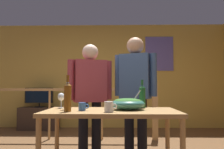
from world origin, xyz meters
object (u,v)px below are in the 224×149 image
(person_standing_right, at_px, (135,87))
(salad_bowl, at_px, (128,103))
(serving_table, at_px, (111,118))
(wine_bottle_green, at_px, (142,96))
(stair_railing, at_px, (81,103))
(wine_bottle_clear, at_px, (68,96))
(framed_picture, at_px, (159,54))
(wine_bottle_amber, at_px, (68,96))
(tv_console, at_px, (39,118))
(flat_screen_tv, at_px, (39,96))
(mug_white, at_px, (109,107))
(person_standing_left, at_px, (90,91))
(wine_glass, at_px, (61,97))
(mug_blue, at_px, (82,107))

(person_standing_right, bearing_deg, salad_bowl, 99.60)
(serving_table, bearing_deg, wine_bottle_green, 37.99)
(stair_railing, distance_m, wine_bottle_clear, 2.05)
(framed_picture, bearing_deg, wine_bottle_amber, -113.10)
(wine_bottle_green, bearing_deg, framed_picture, 76.47)
(wine_bottle_amber, bearing_deg, salad_bowl, 18.82)
(tv_console, bearing_deg, wine_bottle_clear, -66.56)
(flat_screen_tv, height_order, wine_bottle_green, wine_bottle_green)
(flat_screen_tv, relative_size, mug_white, 5.39)
(flat_screen_tv, height_order, wine_bottle_clear, wine_bottle_clear)
(tv_console, xyz_separation_m, wine_bottle_green, (2.14, -2.85, 0.64))
(mug_white, distance_m, person_standing_left, 1.01)
(tv_console, height_order, person_standing_left, person_standing_left)
(flat_screen_tv, bearing_deg, wine_glass, -67.02)
(flat_screen_tv, bearing_deg, tv_console, 90.00)
(person_standing_left, bearing_deg, mug_white, 86.87)
(serving_table, height_order, wine_bottle_green, wine_bottle_green)
(flat_screen_tv, bearing_deg, salad_bowl, -57.18)
(serving_table, relative_size, person_standing_left, 0.86)
(framed_picture, height_order, wine_bottle_clear, framed_picture)
(person_standing_right, bearing_deg, wine_bottle_green, 115.05)
(stair_railing, height_order, wine_bottle_amber, wine_bottle_amber)
(wine_bottle_green, xyz_separation_m, mug_white, (-0.36, -0.47, -0.08))
(wine_bottle_clear, relative_size, person_standing_left, 0.21)
(wine_bottle_amber, bearing_deg, serving_table, 20.95)
(tv_console, bearing_deg, flat_screen_tv, -90.00)
(wine_bottle_green, relative_size, wine_bottle_clear, 0.95)
(wine_glass, xyz_separation_m, mug_white, (0.55, -0.41, -0.07))
(wine_glass, xyz_separation_m, wine_bottle_amber, (0.15, -0.37, 0.03))
(salad_bowl, bearing_deg, serving_table, -166.52)
(mug_white, bearing_deg, wine_bottle_clear, 150.04)
(wine_glass, xyz_separation_m, person_standing_left, (0.26, 0.55, 0.06))
(stair_railing, xyz_separation_m, person_standing_right, (0.94, -1.33, 0.31))
(tv_console, height_order, wine_bottle_green, wine_bottle_green)
(serving_table, distance_m, mug_blue, 0.32)
(wine_glass, distance_m, person_standing_left, 0.61)
(tv_console, height_order, mug_white, mug_white)
(salad_bowl, height_order, person_standing_left, person_standing_left)
(wine_bottle_green, height_order, person_standing_left, person_standing_left)
(stair_railing, relative_size, tv_console, 4.60)
(person_standing_left, bearing_deg, mug_blue, 71.30)
(serving_table, distance_m, salad_bowl, 0.23)
(mug_white, xyz_separation_m, person_standing_right, (0.32, 0.96, 0.19))
(stair_railing, bearing_deg, wine_bottle_amber, -84.58)
(flat_screen_tv, distance_m, wine_bottle_green, 3.54)
(wine_glass, bearing_deg, salad_bowl, -12.46)
(flat_screen_tv, xyz_separation_m, wine_bottle_clear, (1.33, -3.03, 0.11))
(mug_white, relative_size, person_standing_right, 0.07)
(wine_bottle_green, bearing_deg, wine_bottle_amber, -150.56)
(wine_bottle_amber, relative_size, person_standing_right, 0.21)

